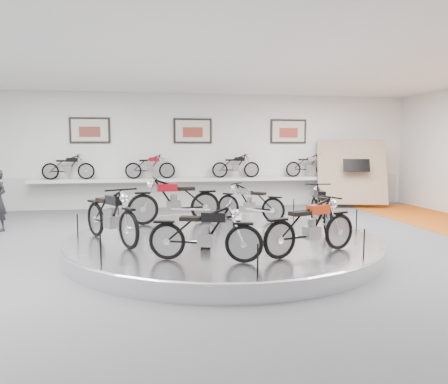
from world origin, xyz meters
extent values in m
plane|color=#545457|center=(0.00, 0.00, 0.00)|extent=(16.00, 16.00, 0.00)
plane|color=white|center=(0.00, 0.00, 4.00)|extent=(16.00, 16.00, 0.00)
plane|color=silver|center=(0.00, 7.00, 2.00)|extent=(16.00, 0.00, 16.00)
cube|color=#BCBCBA|center=(0.00, 6.98, 0.55)|extent=(15.68, 0.04, 1.10)
cylinder|color=silver|center=(0.00, 0.30, 0.15)|extent=(6.40, 6.40, 0.30)
torus|color=#B2B2BA|center=(0.00, 0.30, 0.27)|extent=(6.40, 6.40, 0.10)
cube|color=silver|center=(0.00, 6.70, 1.00)|extent=(11.00, 0.55, 0.10)
cube|color=beige|center=(-3.50, 6.96, 2.70)|extent=(1.35, 0.06, 0.88)
cube|color=beige|center=(0.00, 6.96, 2.70)|extent=(1.35, 0.06, 0.88)
cube|color=beige|center=(3.50, 6.96, 2.70)|extent=(1.35, 0.06, 0.88)
cube|color=tan|center=(5.60, 6.10, 1.25)|extent=(2.56, 1.52, 2.30)
camera|label=1|loc=(-1.43, -8.51, 2.16)|focal=35.00mm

